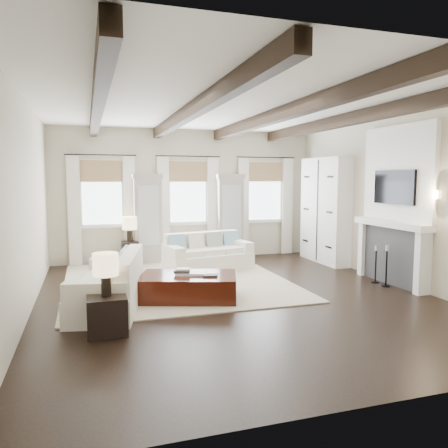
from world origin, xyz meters
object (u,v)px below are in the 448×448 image
object	(u,v)px
sofa_left	(112,286)
ottoman	(188,287)
side_table_front	(107,315)
side_table_back	(130,253)
sofa_back	(207,255)

from	to	relation	value
sofa_left	ottoman	size ratio (longest dim) A/B	1.37
sofa_left	side_table_front	xyz separation A→B (m)	(-0.13, -1.13, -0.10)
side_table_front	side_table_back	size ratio (longest dim) A/B	0.90
ottoman	side_table_back	distance (m)	3.29
sofa_back	side_table_back	bearing A→B (deg)	148.42
sofa_back	side_table_back	xyz separation A→B (m)	(-1.59, 0.98, -0.04)
ottoman	side_table_front	size ratio (longest dim) A/B	3.16
ottoman	side_table_front	world-z (taller)	side_table_front
sofa_back	side_table_back	world-z (taller)	sofa_back
sofa_back	side_table_front	world-z (taller)	sofa_back
sofa_back	sofa_left	size ratio (longest dim) A/B	0.93
sofa_back	side_table_back	size ratio (longest dim) A/B	3.61
side_table_back	sofa_back	bearing A→B (deg)	-31.58
sofa_back	ottoman	bearing A→B (deg)	-112.77
sofa_back	side_table_front	xyz separation A→B (m)	(-2.31, -3.52, -0.07)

